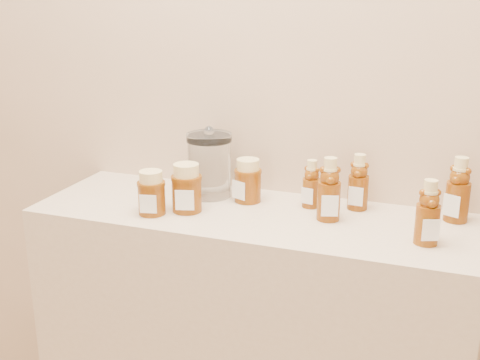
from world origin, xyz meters
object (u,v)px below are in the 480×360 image
at_px(display_table, 250,355).
at_px(glass_canister, 209,162).
at_px(bear_bottle_back_left, 311,181).
at_px(bear_bottle_front_left, 329,185).
at_px(honey_jar_left, 152,193).

bearing_deg(display_table, glass_canister, 149.59).
bearing_deg(display_table, bear_bottle_back_left, 35.36).
distance_m(bear_bottle_back_left, bear_bottle_front_left, 0.11).
height_order(honey_jar_left, glass_canister, glass_canister).
height_order(bear_bottle_back_left, honey_jar_left, bear_bottle_back_left).
relative_size(bear_bottle_back_left, bear_bottle_front_left, 0.80).
bearing_deg(honey_jar_left, glass_canister, 52.47).
distance_m(display_table, bear_bottle_back_left, 0.55).
distance_m(display_table, glass_canister, 0.58).
distance_m(bear_bottle_back_left, honey_jar_left, 0.44).
bearing_deg(bear_bottle_front_left, honey_jar_left, 177.13).
bearing_deg(glass_canister, bear_bottle_front_left, -11.08).
height_order(display_table, bear_bottle_front_left, bear_bottle_front_left).
height_order(bear_bottle_back_left, glass_canister, glass_canister).
relative_size(honey_jar_left, glass_canister, 0.59).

